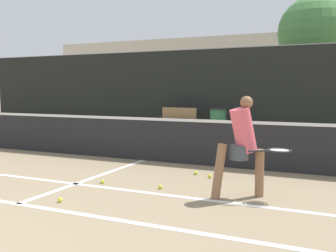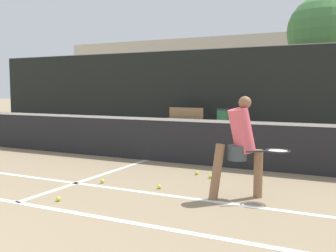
% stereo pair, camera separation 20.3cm
% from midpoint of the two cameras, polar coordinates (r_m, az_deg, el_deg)
% --- Properties ---
extents(court_baseline_near, '(11.00, 0.10, 0.01)m').
position_cam_midpoint_polar(court_baseline_near, '(5.87, -21.94, -10.44)').
color(court_baseline_near, white).
rests_on(court_baseline_near, ground).
extents(court_service_line, '(8.25, 0.10, 0.01)m').
position_cam_midpoint_polar(court_service_line, '(6.77, -14.13, -8.13)').
color(court_service_line, white).
rests_on(court_service_line, ground).
extents(court_center_mark, '(0.10, 3.65, 0.01)m').
position_cam_midpoint_polar(court_center_mark, '(7.21, -11.29, -7.25)').
color(court_center_mark, white).
rests_on(court_center_mark, ground).
extents(net, '(11.09, 0.09, 1.07)m').
position_cam_midpoint_polar(net, '(8.64, -4.26, -1.65)').
color(net, slate).
rests_on(net, ground).
extents(fence_back, '(24.00, 0.06, 3.14)m').
position_cam_midpoint_polar(fence_back, '(15.17, 8.76, 5.30)').
color(fence_back, black).
rests_on(fence_back, ground).
extents(player_practicing, '(1.16, 0.65, 1.47)m').
position_cam_midpoint_polar(player_practicing, '(5.69, 9.78, -2.45)').
color(player_practicing, '#8C6042').
rests_on(player_practicing, ground).
extents(tennis_ball_scattered_1, '(0.07, 0.07, 0.07)m').
position_cam_midpoint_polar(tennis_ball_scattered_1, '(6.25, -2.07, -8.81)').
color(tennis_ball_scattered_1, '#D1E033').
rests_on(tennis_ball_scattered_1, ground).
extents(tennis_ball_scattered_3, '(0.07, 0.07, 0.07)m').
position_cam_midpoint_polar(tennis_ball_scattered_3, '(5.77, -16.38, -10.24)').
color(tennis_ball_scattered_3, '#D1E033').
rests_on(tennis_ball_scattered_3, ground).
extents(tennis_ball_scattered_5, '(0.07, 0.07, 0.07)m').
position_cam_midpoint_polar(tennis_ball_scattered_5, '(6.69, -10.36, -7.94)').
color(tennis_ball_scattered_5, '#D1E033').
rests_on(tennis_ball_scattered_5, ground).
extents(tennis_ball_scattered_6, '(0.07, 0.07, 0.07)m').
position_cam_midpoint_polar(tennis_ball_scattered_6, '(7.01, 5.26, -7.26)').
color(tennis_ball_scattered_6, '#D1E033').
rests_on(tennis_ball_scattered_6, ground).
extents(tennis_ball_scattered_8, '(0.07, 0.07, 0.07)m').
position_cam_midpoint_polar(tennis_ball_scattered_8, '(7.26, 3.24, -6.81)').
color(tennis_ball_scattered_8, '#D1E033').
rests_on(tennis_ball_scattered_8, ground).
extents(courtside_bench, '(1.44, 0.43, 0.86)m').
position_cam_midpoint_polar(courtside_bench, '(15.01, 1.06, 1.15)').
color(courtside_bench, olive).
rests_on(courtside_bench, ground).
extents(trash_bin, '(0.62, 0.62, 0.86)m').
position_cam_midpoint_polar(trash_bin, '(14.30, 6.88, 0.79)').
color(trash_bin, '#28603D').
rests_on(trash_bin, ground).
extents(parked_car, '(1.69, 3.93, 1.49)m').
position_cam_midpoint_polar(parked_car, '(16.65, 18.87, 1.85)').
color(parked_car, maroon).
rests_on(parked_car, ground).
extents(tree_west, '(3.33, 3.33, 5.86)m').
position_cam_midpoint_polar(tree_west, '(19.86, 20.19, 12.60)').
color(tree_west, brown).
rests_on(tree_west, ground).
extents(building_far, '(36.00, 2.40, 5.31)m').
position_cam_midpoint_polar(building_far, '(28.37, 16.28, 7.35)').
color(building_far, beige).
rests_on(building_far, ground).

